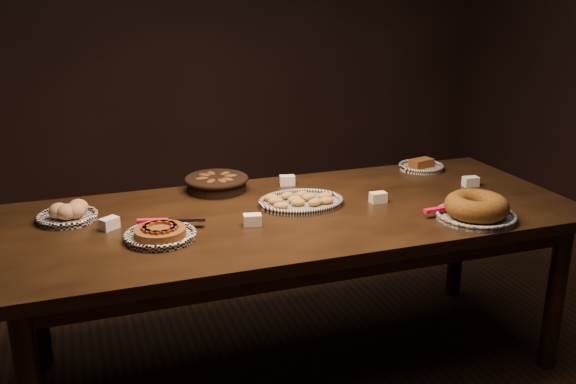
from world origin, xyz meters
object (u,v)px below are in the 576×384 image
object	(u,v)px
buffet_table	(296,227)
madeleine_platter	(300,201)
apple_tart_plate	(160,234)
bundt_cake_plate	(476,209)

from	to	relation	value
buffet_table	madeleine_platter	bearing A→B (deg)	56.25
buffet_table	apple_tart_plate	distance (m)	0.61
madeleine_platter	apple_tart_plate	bearing A→B (deg)	-151.51
madeleine_platter	bundt_cake_plate	world-z (taller)	bundt_cake_plate
buffet_table	bundt_cake_plate	xyz separation A→B (m)	(0.65, -0.33, 0.12)
buffet_table	madeleine_platter	distance (m)	0.12
apple_tart_plate	bundt_cake_plate	size ratio (longest dim) A/B	0.92
bundt_cake_plate	madeleine_platter	bearing A→B (deg)	129.53
buffet_table	madeleine_platter	size ratio (longest dim) A/B	6.55
buffet_table	apple_tart_plate	world-z (taller)	apple_tart_plate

